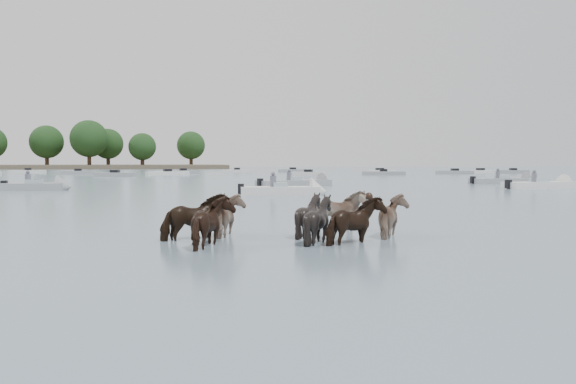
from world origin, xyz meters
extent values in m
plane|color=slate|center=(0.00, 0.00, 0.00)|extent=(400.00, 400.00, 0.00)
imported|color=black|center=(-3.00, 1.92, 0.45)|extent=(1.79, 1.34, 1.38)
imported|color=#7B6553|center=(-2.03, 2.57, 0.41)|extent=(1.31, 1.46, 1.29)
imported|color=black|center=(-0.12, 2.06, 0.43)|extent=(1.45, 1.35, 1.34)
imported|color=gray|center=(0.95, 3.26, 0.44)|extent=(1.73, 1.04, 1.36)
imported|color=black|center=(-2.59, 0.68, 0.44)|extent=(1.23, 1.41, 1.36)
imported|color=black|center=(-0.16, 0.85, 0.44)|extent=(1.46, 1.36, 1.36)
imported|color=black|center=(0.62, 0.52, 0.42)|extent=(1.72, 1.44, 1.33)
imported|color=#816B57|center=(2.04, 1.59, 0.42)|extent=(1.17, 1.35, 1.31)
sphere|color=black|center=(6.15, 15.80, 0.12)|extent=(0.44, 0.44, 0.44)
cube|color=black|center=(5.90, 15.80, 0.02)|extent=(0.50, 0.22, 0.18)
cube|color=gray|center=(-12.58, 28.67, 0.20)|extent=(3.99, 1.97, 0.55)
cone|color=gray|center=(-10.67, 28.48, 0.20)|extent=(1.05, 1.68, 1.60)
cube|color=#99ADB7|center=(-12.58, 28.67, 0.55)|extent=(0.91, 1.19, 0.35)
cube|color=black|center=(-14.50, 28.86, 0.35)|extent=(0.38, 0.38, 0.60)
cylinder|color=#595966|center=(-12.98, 28.67, 0.75)|extent=(0.36, 0.36, 0.70)
sphere|color=#595966|center=(-12.98, 28.67, 1.20)|extent=(0.24, 0.24, 0.24)
cube|color=silver|center=(2.38, 20.18, 0.20)|extent=(4.58, 2.08, 0.55)
cone|color=silver|center=(4.58, 19.93, 0.20)|extent=(1.07, 1.69, 1.60)
cube|color=#99ADB7|center=(2.38, 20.18, 0.55)|extent=(0.92, 1.20, 0.35)
cube|color=black|center=(0.18, 20.42, 0.35)|extent=(0.39, 0.39, 0.60)
cylinder|color=#595966|center=(1.98, 20.18, 0.75)|extent=(0.36, 0.36, 0.70)
sphere|color=#595966|center=(1.98, 20.18, 1.20)|extent=(0.24, 0.24, 0.24)
cube|color=gray|center=(5.51, 31.45, 0.20)|extent=(6.20, 3.72, 0.55)
cone|color=gray|center=(8.31, 32.57, 0.20)|extent=(1.43, 1.82, 1.60)
cube|color=#99ADB7|center=(5.51, 31.45, 0.55)|extent=(1.16, 1.34, 0.35)
cube|color=black|center=(2.70, 30.33, 0.35)|extent=(0.45, 0.45, 0.60)
cylinder|color=#595966|center=(5.11, 31.45, 0.75)|extent=(0.36, 0.36, 0.70)
sphere|color=#595966|center=(5.11, 31.45, 1.20)|extent=(0.24, 0.24, 0.24)
cube|color=silver|center=(21.61, 24.49, 0.20)|extent=(5.43, 2.33, 0.55)
cone|color=silver|center=(24.21, 24.86, 0.20)|extent=(1.12, 1.71, 1.60)
cube|color=#99ADB7|center=(21.61, 24.49, 0.55)|extent=(0.95, 1.22, 0.35)
cube|color=black|center=(19.00, 24.11, 0.35)|extent=(0.40, 0.40, 0.60)
cylinder|color=#595966|center=(21.21, 24.49, 0.75)|extent=(0.36, 0.36, 0.70)
sphere|color=#595966|center=(21.21, 24.49, 1.20)|extent=(0.24, 0.24, 0.24)
cube|color=gray|center=(24.04, 33.28, 0.20)|extent=(5.63, 1.85, 0.55)
cone|color=gray|center=(26.82, 33.41, 0.20)|extent=(0.97, 1.64, 1.60)
cube|color=#99ADB7|center=(24.04, 33.28, 0.55)|extent=(0.85, 1.16, 0.35)
cube|color=black|center=(21.26, 33.16, 0.35)|extent=(0.37, 0.37, 0.60)
cylinder|color=#595966|center=(23.64, 33.28, 0.75)|extent=(0.36, 0.36, 0.70)
sphere|color=#595966|center=(23.64, 33.28, 1.20)|extent=(0.24, 0.24, 0.24)
cube|color=silver|center=(-26.42, 86.76, 0.22)|extent=(5.57, 2.42, 0.60)
cube|color=black|center=(-26.42, 86.76, 0.60)|extent=(1.16, 1.16, 0.50)
cube|color=gray|center=(-17.42, 77.58, 0.22)|extent=(4.99, 1.84, 0.60)
cube|color=black|center=(-17.42, 77.58, 0.60)|extent=(1.07, 1.07, 0.50)
cube|color=gray|center=(-10.84, 63.34, 0.22)|extent=(5.16, 2.46, 0.60)
cube|color=black|center=(-10.84, 63.34, 0.60)|extent=(1.18, 1.18, 0.50)
cube|color=silver|center=(-4.49, 70.58, 0.22)|extent=(6.03, 3.21, 0.60)
cube|color=black|center=(-4.49, 70.58, 0.60)|extent=(1.26, 1.26, 0.50)
cube|color=gray|center=(-2.26, 78.60, 0.22)|extent=(5.03, 2.11, 0.60)
cube|color=black|center=(-2.26, 78.60, 0.60)|extent=(1.12, 1.12, 0.50)
cube|color=silver|center=(6.80, 86.04, 0.22)|extent=(4.97, 2.01, 0.60)
cube|color=black|center=(6.80, 86.04, 0.60)|extent=(1.10, 1.10, 0.50)
cube|color=silver|center=(13.78, 62.69, 0.22)|extent=(4.50, 3.16, 0.60)
cube|color=black|center=(13.78, 62.69, 0.60)|extent=(1.33, 1.33, 0.50)
cube|color=gray|center=(16.86, 88.46, 0.22)|extent=(4.99, 1.94, 0.60)
cube|color=black|center=(16.86, 88.46, 0.60)|extent=(1.09, 1.09, 0.50)
cube|color=gray|center=(24.99, 64.92, 0.22)|extent=(6.12, 2.98, 0.60)
cube|color=black|center=(24.99, 64.92, 0.60)|extent=(1.22, 1.22, 0.50)
cube|color=silver|center=(28.87, 77.15, 0.22)|extent=(5.55, 3.12, 0.60)
cube|color=black|center=(28.87, 77.15, 0.60)|extent=(1.27, 1.27, 0.50)
cube|color=gray|center=(37.89, 69.31, 0.22)|extent=(5.61, 2.32, 0.60)
cube|color=black|center=(37.89, 69.31, 0.60)|extent=(1.14, 1.14, 0.50)
cube|color=silver|center=(44.05, 72.81, 0.22)|extent=(5.77, 3.41, 0.60)
cube|color=black|center=(44.05, 72.81, 0.60)|extent=(1.29, 1.29, 0.50)
cube|color=gray|center=(49.32, 72.13, 0.22)|extent=(4.92, 2.68, 0.60)
cube|color=black|center=(49.32, 72.13, 0.60)|extent=(1.23, 1.23, 0.50)
cylinder|color=#382619|center=(-36.39, 150.00, 1.94)|extent=(1.00, 1.00, 3.88)
sphere|color=black|center=(-36.39, 150.00, 7.00)|extent=(8.61, 8.61, 8.61)
cylinder|color=#382619|center=(-25.20, 145.56, 2.15)|extent=(1.00, 1.00, 4.29)
sphere|color=black|center=(-25.20, 145.56, 7.75)|extent=(9.53, 9.53, 9.53)
cylinder|color=#382619|center=(-21.28, 152.72, 1.84)|extent=(1.00, 1.00, 3.69)
sphere|color=black|center=(-21.28, 152.72, 6.66)|extent=(8.19, 8.19, 8.19)
cylinder|color=#382619|center=(-11.70, 142.49, 1.57)|extent=(1.00, 1.00, 3.14)
sphere|color=black|center=(-11.70, 142.49, 5.68)|extent=(6.99, 6.99, 6.99)
cylinder|color=#382619|center=(1.05, 157.50, 1.80)|extent=(1.00, 1.00, 3.59)
sphere|color=black|center=(1.05, 157.50, 6.49)|extent=(7.99, 7.99, 7.99)
camera|label=1|loc=(-3.44, -12.39, 1.90)|focal=36.52mm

